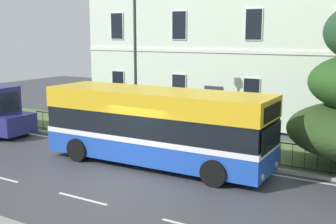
# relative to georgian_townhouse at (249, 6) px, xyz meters

# --- Properties ---
(ground_plane) EXTENTS (60.00, 56.00, 0.18)m
(ground_plane) POSITION_rel_georgian_townhouse_xyz_m (0.98, -14.53, -6.95)
(ground_plane) COLOR #3D3E44
(georgian_townhouse) EXTENTS (17.99, 10.58, 13.57)m
(georgian_townhouse) POSITION_rel_georgian_townhouse_xyz_m (0.00, 0.00, 0.00)
(georgian_townhouse) COLOR silver
(georgian_townhouse) RESTS_ON ground_plane
(iron_verge_railing) EXTENTS (15.62, 0.04, 0.97)m
(iron_verge_railing) POSITION_rel_georgian_townhouse_xyz_m (-0.00, -10.93, -6.31)
(iron_verge_railing) COLOR black
(iron_verge_railing) RESTS_ON ground_plane
(single_decker_bus) EXTENTS (9.33, 2.87, 3.00)m
(single_decker_bus) POSITION_rel_georgian_townhouse_xyz_m (1.04, -12.79, -5.35)
(single_decker_bus) COLOR #1E4AB3
(single_decker_bus) RESTS_ON ground_plane
(street_lamp_post) EXTENTS (0.36, 0.24, 7.17)m
(street_lamp_post) POSITION_rel_georgian_townhouse_xyz_m (-1.86, -10.06, -2.73)
(street_lamp_post) COLOR #333338
(street_lamp_post) RESTS_ON ground_plane
(litter_bin) EXTENTS (0.47, 0.47, 1.20)m
(litter_bin) POSITION_rel_georgian_townhouse_xyz_m (1.90, -10.20, -6.21)
(litter_bin) COLOR #4C4742
(litter_bin) RESTS_ON ground_plane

